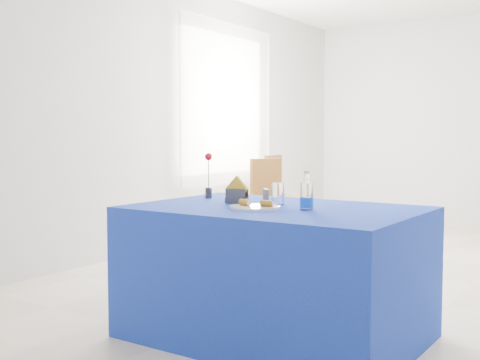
{
  "coord_description": "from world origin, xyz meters",
  "views": [
    {
      "loc": [
        1.65,
        -4.94,
        1.15
      ],
      "look_at": [
        -0.22,
        -2.17,
        0.92
      ],
      "focal_mm": 45.0,
      "sensor_mm": 36.0,
      "label": 1
    }
  ],
  "objects_px": {
    "plate": "(255,207)",
    "water_bottle": "(307,197)",
    "chair_win_a": "(272,195)",
    "chair_win_b": "(282,191)",
    "blue_table": "(276,272)"
  },
  "relations": [
    {
      "from": "plate",
      "to": "water_bottle",
      "type": "bearing_deg",
      "value": 24.01
    },
    {
      "from": "plate",
      "to": "chair_win_a",
      "type": "bearing_deg",
      "value": 119.28
    },
    {
      "from": "water_bottle",
      "to": "chair_win_b",
      "type": "distance_m",
      "value": 3.55
    },
    {
      "from": "chair_win_a",
      "to": "chair_win_b",
      "type": "bearing_deg",
      "value": 33.82
    },
    {
      "from": "blue_table",
      "to": "water_bottle",
      "type": "xyz_separation_m",
      "value": [
        0.21,
        -0.03,
        0.45
      ]
    },
    {
      "from": "chair_win_a",
      "to": "plate",
      "type": "bearing_deg",
      "value": -132.36
    },
    {
      "from": "plate",
      "to": "blue_table",
      "type": "relative_size",
      "value": 0.18
    },
    {
      "from": "plate",
      "to": "chair_win_b",
      "type": "bearing_deg",
      "value": 117.66
    },
    {
      "from": "blue_table",
      "to": "water_bottle",
      "type": "height_order",
      "value": "water_bottle"
    },
    {
      "from": "blue_table",
      "to": "plate",
      "type": "bearing_deg",
      "value": -109.25
    },
    {
      "from": "blue_table",
      "to": "chair_win_b",
      "type": "relative_size",
      "value": 1.66
    },
    {
      "from": "chair_win_a",
      "to": "chair_win_b",
      "type": "height_order",
      "value": "chair_win_b"
    },
    {
      "from": "blue_table",
      "to": "chair_win_a",
      "type": "xyz_separation_m",
      "value": [
        -1.57,
        2.56,
        0.16
      ]
    },
    {
      "from": "water_bottle",
      "to": "chair_win_a",
      "type": "xyz_separation_m",
      "value": [
        -1.78,
        2.59,
        -0.29
      ]
    },
    {
      "from": "chair_win_b",
      "to": "water_bottle",
      "type": "bearing_deg",
      "value": -156.05
    }
  ]
}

